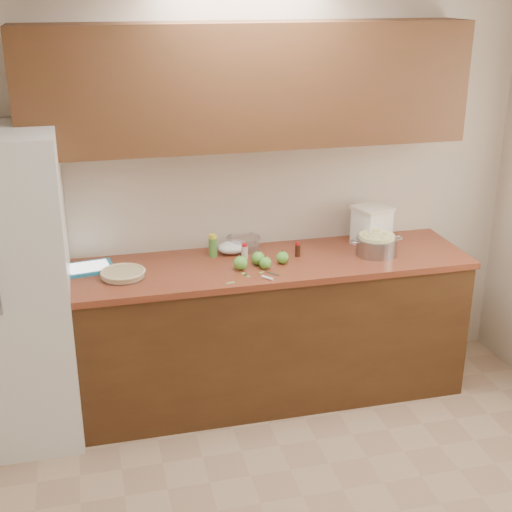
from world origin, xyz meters
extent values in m
plane|color=beige|center=(0.00, 1.80, 1.30)|extent=(3.60, 0.00, 3.60)
cube|color=#472C14|center=(0.00, 1.48, 0.44)|extent=(2.60, 0.65, 0.88)
cube|color=brown|center=(0.00, 1.48, 0.90)|extent=(2.64, 0.68, 0.04)
cube|color=#522B19|center=(0.00, 1.63, 1.95)|extent=(2.60, 0.34, 0.70)
cube|color=white|center=(-1.44, 1.44, 0.90)|extent=(0.70, 0.70, 1.80)
cylinder|color=silver|center=(-0.79, 1.43, 0.94)|extent=(0.27, 0.27, 0.04)
cylinder|color=beige|center=(-0.79, 1.43, 0.94)|extent=(0.24, 0.24, 0.03)
torus|color=beige|center=(-0.79, 1.43, 0.95)|extent=(0.26, 0.26, 0.02)
cylinder|color=gray|center=(0.76, 1.43, 0.97)|extent=(0.25, 0.25, 0.11)
torus|color=gray|center=(0.62, 1.43, 1.01)|extent=(0.06, 0.06, 0.01)
torus|color=gray|center=(0.90, 1.43, 1.01)|extent=(0.06, 0.06, 0.01)
cylinder|color=beige|center=(0.76, 1.43, 0.99)|extent=(0.22, 0.22, 0.12)
cube|color=white|center=(0.80, 1.60, 1.04)|extent=(0.24, 0.24, 0.23)
cube|color=beige|center=(0.80, 1.60, 1.16)|extent=(0.26, 0.26, 0.02)
cube|color=teal|center=(-0.98, 1.60, 0.93)|extent=(0.31, 0.26, 0.02)
cube|color=white|center=(-0.98, 1.60, 0.94)|extent=(0.26, 0.20, 0.00)
cube|color=gray|center=(0.05, 1.27, 0.92)|extent=(0.07, 0.08, 0.00)
cylinder|color=white|center=(0.00, 1.20, 0.93)|extent=(0.06, 0.07, 0.02)
cylinder|color=#4C8C38|center=(-0.23, 1.64, 0.98)|extent=(0.05, 0.05, 0.12)
cylinder|color=yellow|center=(-0.23, 1.64, 1.05)|extent=(0.04, 0.04, 0.02)
cylinder|color=beige|center=(-0.05, 1.55, 0.96)|extent=(0.04, 0.04, 0.08)
cylinder|color=red|center=(-0.05, 1.55, 1.01)|extent=(0.03, 0.03, 0.02)
cylinder|color=black|center=(0.28, 1.51, 0.96)|extent=(0.03, 0.03, 0.08)
cylinder|color=red|center=(0.28, 1.51, 1.00)|extent=(0.03, 0.03, 0.02)
cylinder|color=silver|center=(-0.02, 1.71, 0.96)|extent=(0.21, 0.21, 0.08)
torus|color=silver|center=(-0.02, 1.71, 1.00)|extent=(0.22, 0.22, 0.01)
ellipsoid|color=white|center=(-0.11, 1.66, 0.96)|extent=(0.18, 0.15, 0.07)
sphere|color=#57A536|center=(-0.11, 1.38, 0.96)|extent=(0.09, 0.09, 0.09)
cylinder|color=#3F2D19|center=(-0.11, 1.38, 1.01)|extent=(0.01, 0.01, 0.01)
sphere|color=#57A536|center=(0.01, 1.43, 0.96)|extent=(0.08, 0.08, 0.08)
cylinder|color=#3F2D19|center=(0.01, 1.43, 1.01)|extent=(0.01, 0.01, 0.01)
sphere|color=#57A536|center=(0.03, 1.36, 0.96)|extent=(0.07, 0.07, 0.07)
cylinder|color=#3F2D19|center=(0.03, 1.36, 1.00)|extent=(0.01, 0.01, 0.01)
sphere|color=#57A536|center=(0.15, 1.42, 0.96)|extent=(0.08, 0.08, 0.08)
cylinder|color=#3F2D19|center=(0.15, 1.42, 1.00)|extent=(0.01, 0.01, 0.01)
cube|color=#7EA651|center=(-0.01, 1.30, 0.92)|extent=(0.03, 0.03, 0.00)
cube|color=#7EA651|center=(-0.10, 1.28, 0.92)|extent=(0.04, 0.05, 0.00)
cube|color=#7EA651|center=(-0.11, 1.30, 0.92)|extent=(0.03, 0.05, 0.00)
cube|color=#7EA651|center=(-0.21, 1.20, 0.92)|extent=(0.05, 0.03, 0.00)
camera|label=1|loc=(-0.96, -2.42, 2.50)|focal=50.00mm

